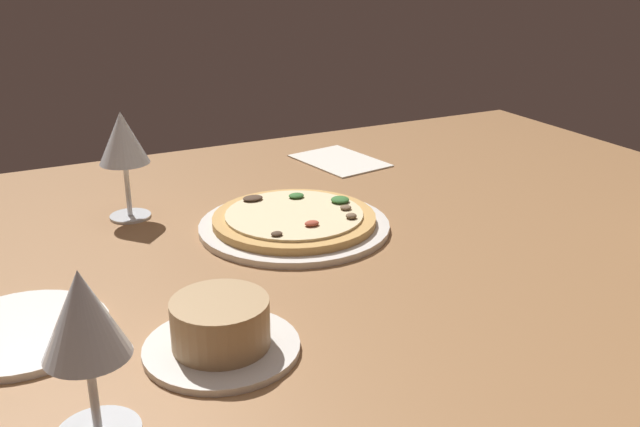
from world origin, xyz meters
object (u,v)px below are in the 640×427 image
(ramekin_on_saucer, at_px, (221,330))
(side_plate, at_px, (22,332))
(wine_glass_near, at_px, (84,322))
(pizza_main, at_px, (294,222))
(paper_menu, at_px, (340,161))
(wine_glass_far, at_px, (123,142))

(ramekin_on_saucer, height_order, side_plate, ramekin_on_saucer)
(wine_glass_near, height_order, side_plate, wine_glass_near)
(pizza_main, xyz_separation_m, paper_menu, (-0.23, -0.28, -0.01))
(pizza_main, xyz_separation_m, wine_glass_far, (0.21, -0.16, 0.11))
(wine_glass_far, relative_size, wine_glass_near, 1.05)
(ramekin_on_saucer, bearing_deg, wine_glass_far, -90.56)
(wine_glass_far, height_order, paper_menu, wine_glass_far)
(ramekin_on_saucer, distance_m, wine_glass_near, 0.19)
(pizza_main, distance_m, paper_menu, 0.36)
(wine_glass_near, relative_size, paper_menu, 0.90)
(ramekin_on_saucer, height_order, wine_glass_near, wine_glass_near)
(wine_glass_near, bearing_deg, wine_glass_far, -105.92)
(pizza_main, xyz_separation_m, wine_glass_near, (0.36, 0.36, 0.10))
(wine_glass_near, bearing_deg, side_plate, -78.69)
(side_plate, bearing_deg, ramekin_on_saucer, 145.27)
(pizza_main, relative_size, side_plate, 1.52)
(wine_glass_far, bearing_deg, wine_glass_near, 74.08)
(pizza_main, relative_size, ramekin_on_saucer, 1.72)
(wine_glass_near, distance_m, side_plate, 0.24)
(paper_menu, bearing_deg, ramekin_on_saucer, 42.04)
(pizza_main, bearing_deg, paper_menu, -129.22)
(wine_glass_far, distance_m, paper_menu, 0.47)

